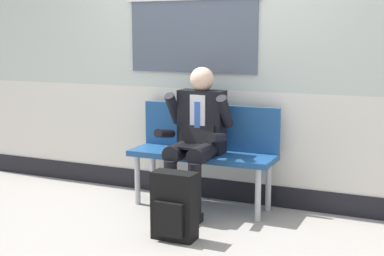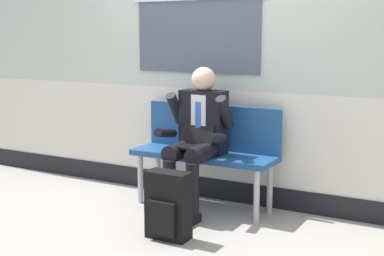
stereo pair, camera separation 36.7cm
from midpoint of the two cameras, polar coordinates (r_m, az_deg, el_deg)
The scene contains 5 objects.
ground_plane at distance 4.66m, azimuth -3.13°, elevation -9.43°, with size 18.00×18.00×0.00m, color #9E9991.
station_wall at distance 5.04m, azimuth 0.40°, elevation 8.70°, with size 6.58×0.17×2.89m.
bench_with_person at distance 4.88m, azimuth -0.80°, elevation -1.90°, with size 1.30×0.42×0.90m.
person_seated at distance 4.68m, azimuth -1.83°, elevation -0.83°, with size 0.57×0.70×1.25m.
backpack at distance 4.16m, azimuth -4.43°, elevation -8.18°, with size 0.33×0.20×0.52m.
Camera 1 is at (1.87, -3.99, 1.53)m, focal length 51.43 mm.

